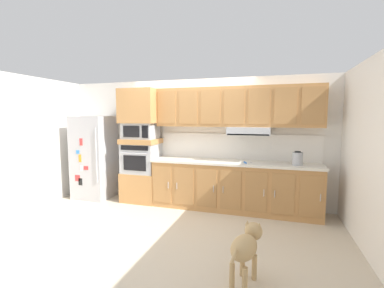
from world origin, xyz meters
TOP-DOWN VIEW (x-y plane):
  - ground_plane at (0.00, 0.00)m, footprint 9.60×9.60m
  - back_kitchen_wall at (0.00, 1.11)m, footprint 6.20×0.12m
  - side_panel_left at (-2.80, 0.00)m, footprint 0.12×7.10m
  - side_panel_right at (2.80, 0.00)m, footprint 0.12×7.10m
  - refrigerator at (-2.10, 0.68)m, footprint 0.76×0.73m
  - oven_base_cabinet at (-1.00, 0.75)m, footprint 0.74×0.62m
  - built_in_oven at (-1.00, 0.75)m, footprint 0.70×0.62m
  - appliance_mid_shelf at (-1.00, 0.75)m, footprint 0.74×0.62m
  - microwave at (-1.00, 0.75)m, footprint 0.64×0.54m
  - appliance_upper_cabinet at (-1.00, 0.75)m, footprint 0.74×0.62m
  - lower_cabinet_run at (0.91, 0.75)m, footprint 3.07×0.63m
  - countertop_slab at (0.91, 0.75)m, footprint 3.11×0.64m
  - backsplash_panel at (0.91, 1.04)m, footprint 3.11×0.02m
  - upper_cabinet_with_hood at (0.92, 0.87)m, footprint 3.07×0.48m
  - screwdriver at (1.14, 0.62)m, footprint 0.16×0.15m
  - electric_kettle at (2.01, 0.70)m, footprint 0.17×0.17m
  - dog at (1.36, -1.40)m, footprint 0.34×0.76m

SIDE VIEW (x-z plane):
  - ground_plane at x=0.00m, z-range 0.00..0.00m
  - oven_base_cabinet at x=-1.00m, z-range 0.00..0.60m
  - dog at x=1.36m, z-range 0.10..0.69m
  - lower_cabinet_run at x=0.91m, z-range 0.00..0.88m
  - refrigerator at x=-2.10m, z-range 0.00..1.76m
  - countertop_slab at x=0.91m, z-range 0.88..0.92m
  - built_in_oven at x=-1.00m, z-range 0.60..1.20m
  - screwdriver at x=1.14m, z-range 0.92..0.95m
  - electric_kettle at x=2.01m, z-range 0.91..1.15m
  - backsplash_panel at x=0.91m, z-range 0.92..1.42m
  - back_kitchen_wall at x=0.00m, z-range 0.00..2.50m
  - side_panel_left at x=-2.80m, z-range 0.00..2.50m
  - side_panel_right at x=2.80m, z-range 0.00..2.50m
  - appliance_mid_shelf at x=-1.00m, z-range 1.20..1.30m
  - microwave at x=-1.00m, z-range 1.30..1.62m
  - upper_cabinet_with_hood at x=0.92m, z-range 1.46..2.34m
  - appliance_upper_cabinet at x=-1.00m, z-range 1.62..2.30m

